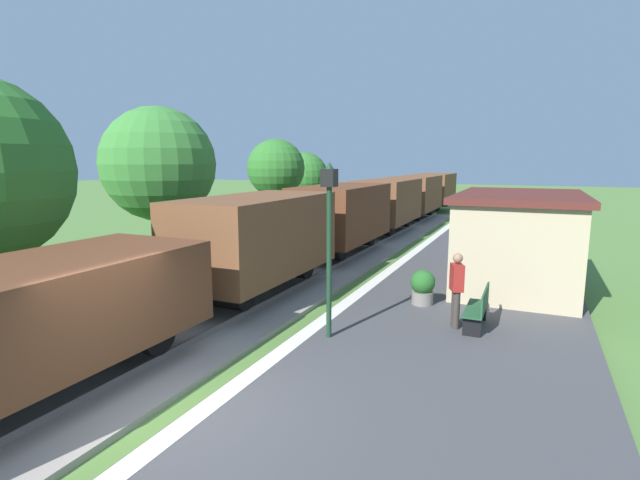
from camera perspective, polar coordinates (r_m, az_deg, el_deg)
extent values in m
plane|color=#517A38|center=(8.04, -17.16, -20.58)|extent=(160.00, 160.00, 0.00)
cube|color=#424244|center=(6.60, 6.79, -26.23)|extent=(6.00, 60.00, 0.25)
cube|color=silver|center=(7.69, -14.87, -19.80)|extent=(0.36, 60.00, 0.01)
cube|color=gray|center=(9.63, -28.42, -15.71)|extent=(3.80, 60.00, 0.12)
cube|color=slate|center=(9.05, -25.59, -16.21)|extent=(0.07, 60.00, 0.14)
cube|color=slate|center=(10.12, -31.05, -13.89)|extent=(0.07, 60.00, 0.14)
cube|color=brown|center=(9.00, -30.24, -7.27)|extent=(2.50, 5.60, 1.60)
cube|color=black|center=(9.19, -29.90, -11.16)|extent=(2.10, 5.15, 0.50)
cylinder|color=black|center=(10.34, -21.67, -9.79)|extent=(1.56, 0.84, 0.84)
cylinder|color=black|center=(11.06, -17.44, -6.95)|extent=(0.20, 0.30, 0.20)
cube|color=brown|center=(13.72, -7.53, 0.61)|extent=(2.50, 5.60, 2.20)
cube|color=black|center=(13.90, -7.45, -3.27)|extent=(2.10, 5.15, 0.50)
cylinder|color=black|center=(15.47, -3.96, -2.85)|extent=(1.56, 0.84, 0.84)
cylinder|color=black|center=(12.52, -11.73, -5.99)|extent=(1.56, 0.84, 0.84)
cylinder|color=black|center=(16.43, -2.07, -1.22)|extent=(0.20, 0.30, 0.20)
cylinder|color=black|center=(11.57, -15.14, -6.12)|extent=(0.20, 0.30, 0.20)
cube|color=brown|center=(19.60, 2.63, 3.32)|extent=(2.50, 5.60, 2.20)
cube|color=black|center=(19.72, 2.61, 0.57)|extent=(2.10, 5.15, 0.50)
cylinder|color=black|center=(21.42, 4.36, 0.58)|extent=(1.56, 0.84, 0.84)
cylinder|color=black|center=(18.13, 0.52, -1.01)|extent=(1.56, 0.84, 0.84)
cylinder|color=black|center=(22.47, 5.37, 1.63)|extent=(0.20, 0.30, 0.20)
cylinder|color=black|center=(17.05, -1.03, -0.82)|extent=(0.20, 0.30, 0.20)
cube|color=brown|center=(25.83, 8.03, 4.71)|extent=(2.50, 5.60, 2.20)
cube|color=black|center=(25.92, 7.98, 2.62)|extent=(2.10, 5.15, 0.50)
cylinder|color=black|center=(27.67, 9.01, 2.50)|extent=(1.56, 0.84, 0.84)
cylinder|color=black|center=(24.25, 6.78, 1.58)|extent=(1.56, 0.84, 0.84)
cylinder|color=black|center=(28.75, 9.63, 3.24)|extent=(0.20, 0.30, 0.20)
cylinder|color=black|center=(23.13, 5.93, 1.84)|extent=(0.20, 0.30, 0.20)
cube|color=brown|center=(32.21, 11.32, 5.54)|extent=(2.50, 5.60, 2.20)
cube|color=black|center=(32.28, 11.27, 3.86)|extent=(2.10, 5.15, 0.50)
cylinder|color=black|center=(34.05, 11.93, 3.70)|extent=(1.56, 0.84, 0.84)
cylinder|color=black|center=(30.57, 10.49, 3.11)|extent=(1.56, 0.84, 0.84)
cylinder|color=black|center=(35.15, 12.35, 4.27)|extent=(0.20, 0.30, 0.20)
cylinder|color=black|center=(29.43, 9.97, 3.37)|extent=(0.20, 0.30, 0.20)
cube|color=brown|center=(38.66, 13.52, 6.09)|extent=(2.50, 5.60, 2.20)
cube|color=black|center=(38.72, 13.47, 4.68)|extent=(2.10, 5.15, 0.50)
cylinder|color=black|center=(40.50, 13.93, 4.51)|extent=(1.56, 0.84, 0.84)
cylinder|color=black|center=(36.99, 12.93, 4.10)|extent=(1.56, 0.84, 0.84)
cylinder|color=black|center=(41.61, 14.24, 4.97)|extent=(0.20, 0.30, 0.20)
cylinder|color=black|center=(35.84, 12.58, 4.35)|extent=(0.20, 0.30, 0.20)
cube|color=tan|center=(15.49, 22.56, -0.27)|extent=(3.20, 5.50, 2.60)
cube|color=#51231E|center=(15.34, 22.89, 4.86)|extent=(3.50, 5.80, 0.18)
cube|color=black|center=(14.51, 16.10, -0.01)|extent=(0.03, 0.90, 0.80)
cube|color=#1E4C2D|center=(11.36, 18.11, -7.82)|extent=(0.42, 1.50, 0.04)
cube|color=#1E4C2D|center=(11.27, 19.14, -6.71)|extent=(0.04, 1.50, 0.45)
cube|color=black|center=(10.86, 17.70, -9.87)|extent=(0.38, 0.06, 0.42)
cube|color=black|center=(11.99, 18.37, -8.06)|extent=(0.38, 0.06, 0.42)
cylinder|color=#38332D|center=(11.17, 15.99, -8.06)|extent=(0.15, 0.15, 0.86)
cylinder|color=#38332D|center=(11.31, 15.79, -7.82)|extent=(0.15, 0.15, 0.86)
cube|color=maroon|center=(11.05, 16.06, -4.32)|extent=(0.37, 0.44, 0.60)
sphere|color=#936B51|center=(10.95, 16.16, -2.09)|extent=(0.22, 0.22, 0.22)
cylinder|color=slate|center=(12.87, 12.14, -6.78)|extent=(0.56, 0.56, 0.34)
sphere|color=#235B23|center=(12.76, 12.20, -4.94)|extent=(0.64, 0.64, 0.64)
cylinder|color=#193823|center=(9.95, 1.09, -2.85)|extent=(0.11, 0.11, 3.20)
cube|color=black|center=(9.73, 1.13, 7.45)|extent=(0.28, 0.28, 0.36)
sphere|color=#F2E5BF|center=(9.73, 1.13, 7.45)|extent=(0.20, 0.20, 0.20)
cone|color=#193823|center=(9.72, 1.13, 8.86)|extent=(0.20, 0.20, 0.16)
cylinder|color=#4C3823|center=(17.80, -18.29, 0.00)|extent=(0.28, 0.28, 2.39)
sphere|color=#387A33|center=(17.59, -18.74, 8.60)|extent=(3.93, 3.93, 3.93)
cylinder|color=#4C3823|center=(23.72, -5.20, 2.90)|extent=(0.28, 0.28, 2.56)
sphere|color=#2D6B28|center=(23.57, -5.29, 8.55)|extent=(2.82, 2.82, 2.82)
cylinder|color=#4C3823|center=(31.10, -1.88, 3.82)|extent=(0.28, 0.28, 1.85)
sphere|color=#2D6B28|center=(30.96, -1.90, 7.64)|extent=(3.07, 3.07, 3.07)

